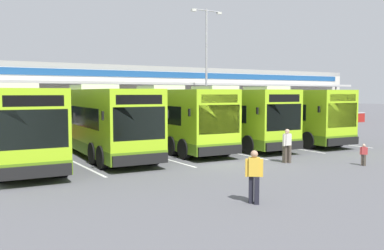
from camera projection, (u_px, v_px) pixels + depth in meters
name	position (u px, v px, depth m)	size (l,w,h in m)	color
ground_plane	(227.00, 162.00, 20.43)	(200.00, 200.00, 0.00)	#56565B
terminal_building	(70.00, 96.00, 43.02)	(70.00, 13.00, 6.00)	beige
red_barrier_wall	(116.00, 129.00, 32.68)	(60.00, 0.40, 1.10)	maroon
coach_bus_leftmost	(16.00, 125.00, 20.21)	(3.47, 12.28, 3.78)	#9ED11E
coach_bus_left_centre	(99.00, 121.00, 22.94)	(3.47, 12.28, 3.78)	#9ED11E
coach_bus_centre	(167.00, 118.00, 25.72)	(3.47, 12.28, 3.78)	#9ED11E
coach_bus_right_centre	(222.00, 117.00, 27.46)	(3.47, 12.28, 3.78)	#9ED11E
coach_bus_rightmost	(274.00, 115.00, 29.53)	(3.47, 12.28, 3.78)	#9ED11E
bay_stripe_west	(63.00, 156.00, 22.22)	(0.14, 13.00, 0.01)	silver
bay_stripe_mid_west	(136.00, 151.00, 24.42)	(0.14, 13.00, 0.01)	silver
bay_stripe_centre	(198.00, 146.00, 26.62)	(0.14, 13.00, 0.01)	silver
bay_stripe_mid_east	(250.00, 142.00, 28.82)	(0.14, 13.00, 0.01)	silver
bay_stripe_east	(294.00, 138.00, 31.02)	(0.14, 13.00, 0.01)	silver
pedestrian_in_dark_coat	(287.00, 145.00, 20.11)	(0.54, 0.30, 1.62)	#4C4238
pedestrian_child	(364.00, 154.00, 19.35)	(0.28, 0.27, 1.00)	#4C4238
pedestrian_near_bin	(254.00, 175.00, 12.71)	(0.49, 0.42, 1.62)	black
lamp_post_centre	(206.00, 61.00, 39.20)	(3.24, 0.28, 11.00)	#9E9EA3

